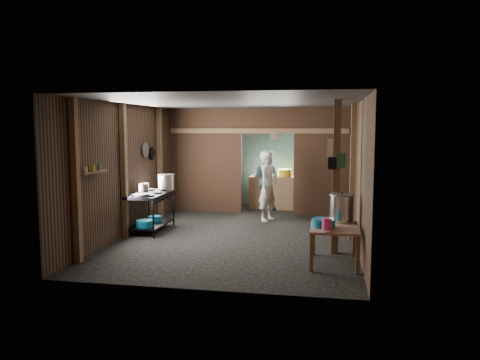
% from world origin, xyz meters
% --- Properties ---
extents(floor, '(4.50, 7.00, 0.00)m').
position_xyz_m(floor, '(0.00, 0.00, 0.00)').
color(floor, black).
rests_on(floor, ground).
extents(ceiling, '(4.50, 7.00, 0.00)m').
position_xyz_m(ceiling, '(0.00, 0.00, 2.60)').
color(ceiling, '#474645').
rests_on(ceiling, ground).
extents(wall_back, '(4.50, 0.00, 2.60)m').
position_xyz_m(wall_back, '(0.00, 3.50, 1.30)').
color(wall_back, brown).
rests_on(wall_back, ground).
extents(wall_front, '(4.50, 0.00, 2.60)m').
position_xyz_m(wall_front, '(0.00, -3.50, 1.30)').
color(wall_front, brown).
rests_on(wall_front, ground).
extents(wall_left, '(0.00, 7.00, 2.60)m').
position_xyz_m(wall_left, '(-2.25, 0.00, 1.30)').
color(wall_left, brown).
rests_on(wall_left, ground).
extents(wall_right, '(0.00, 7.00, 2.60)m').
position_xyz_m(wall_right, '(2.25, 0.00, 1.30)').
color(wall_right, brown).
rests_on(wall_right, ground).
extents(partition_left, '(1.85, 0.10, 2.60)m').
position_xyz_m(partition_left, '(-1.32, 2.20, 1.30)').
color(partition_left, '#482B19').
rests_on(partition_left, floor).
extents(partition_right, '(1.35, 0.10, 2.60)m').
position_xyz_m(partition_right, '(1.57, 2.20, 1.30)').
color(partition_right, '#482B19').
rests_on(partition_right, floor).
extents(partition_header, '(1.30, 0.10, 0.60)m').
position_xyz_m(partition_header, '(0.25, 2.20, 2.30)').
color(partition_header, '#482B19').
rests_on(partition_header, wall_back).
extents(turquoise_panel, '(4.40, 0.06, 2.50)m').
position_xyz_m(turquoise_panel, '(0.00, 3.44, 1.25)').
color(turquoise_panel, '#90C9C8').
rests_on(turquoise_panel, wall_back).
extents(back_counter, '(1.20, 0.50, 0.85)m').
position_xyz_m(back_counter, '(0.30, 2.95, 0.42)').
color(back_counter, '#7C5E49').
rests_on(back_counter, floor).
extents(wall_clock, '(0.20, 0.03, 0.20)m').
position_xyz_m(wall_clock, '(0.25, 3.40, 1.90)').
color(wall_clock, silver).
rests_on(wall_clock, wall_back).
extents(post_left_a, '(0.10, 0.12, 2.60)m').
position_xyz_m(post_left_a, '(-2.18, -2.60, 1.30)').
color(post_left_a, '#7C5E49').
rests_on(post_left_a, floor).
extents(post_left_b, '(0.10, 0.12, 2.60)m').
position_xyz_m(post_left_b, '(-2.18, -0.80, 1.30)').
color(post_left_b, '#7C5E49').
rests_on(post_left_b, floor).
extents(post_left_c, '(0.10, 0.12, 2.60)m').
position_xyz_m(post_left_c, '(-2.18, 1.20, 1.30)').
color(post_left_c, '#7C5E49').
rests_on(post_left_c, floor).
extents(post_right, '(0.10, 0.12, 2.60)m').
position_xyz_m(post_right, '(2.18, -0.20, 1.30)').
color(post_right, '#7C5E49').
rests_on(post_right, floor).
extents(post_free, '(0.12, 0.12, 2.60)m').
position_xyz_m(post_free, '(1.85, -1.30, 1.30)').
color(post_free, '#7C5E49').
rests_on(post_free, floor).
extents(cross_beam, '(4.40, 0.12, 0.12)m').
position_xyz_m(cross_beam, '(0.00, 2.15, 2.05)').
color(cross_beam, '#7C5E49').
rests_on(cross_beam, wall_left).
extents(pan_lid_big, '(0.03, 0.34, 0.34)m').
position_xyz_m(pan_lid_big, '(-2.21, 0.40, 1.65)').
color(pan_lid_big, slate).
rests_on(pan_lid_big, wall_left).
extents(pan_lid_small, '(0.03, 0.30, 0.30)m').
position_xyz_m(pan_lid_small, '(-2.21, 0.80, 1.55)').
color(pan_lid_small, black).
rests_on(pan_lid_small, wall_left).
extents(wall_shelf, '(0.14, 0.80, 0.03)m').
position_xyz_m(wall_shelf, '(-2.15, -2.10, 1.40)').
color(wall_shelf, '#7C5E49').
rests_on(wall_shelf, wall_left).
extents(jar_white, '(0.07, 0.07, 0.10)m').
position_xyz_m(jar_white, '(-2.15, -2.35, 1.47)').
color(jar_white, silver).
rests_on(jar_white, wall_shelf).
extents(jar_yellow, '(0.08, 0.08, 0.10)m').
position_xyz_m(jar_yellow, '(-2.15, -2.10, 1.47)').
color(jar_yellow, gold).
rests_on(jar_yellow, wall_shelf).
extents(jar_green, '(0.06, 0.06, 0.10)m').
position_xyz_m(jar_green, '(-2.15, -1.88, 1.47)').
color(jar_green, '#2F6D3A').
rests_on(jar_green, wall_shelf).
extents(bag_white, '(0.22, 0.15, 0.32)m').
position_xyz_m(bag_white, '(1.80, -1.22, 1.78)').
color(bag_white, silver).
rests_on(bag_white, post_free).
extents(bag_green, '(0.16, 0.12, 0.24)m').
position_xyz_m(bag_green, '(1.92, -1.36, 1.60)').
color(bag_green, '#2F6D3A').
rests_on(bag_green, post_free).
extents(bag_black, '(0.14, 0.10, 0.20)m').
position_xyz_m(bag_black, '(1.78, -1.38, 1.55)').
color(bag_black, black).
rests_on(bag_black, post_free).
extents(gas_range, '(0.69, 1.34, 0.79)m').
position_xyz_m(gas_range, '(-1.88, -0.22, 0.40)').
color(gas_range, black).
rests_on(gas_range, floor).
extents(prep_table, '(0.74, 1.02, 0.60)m').
position_xyz_m(prep_table, '(1.83, -1.95, 0.30)').
color(prep_table, '#A26C55').
rests_on(prep_table, floor).
extents(stove_pot_large, '(0.45, 0.45, 0.36)m').
position_xyz_m(stove_pot_large, '(-1.71, 0.30, 0.95)').
color(stove_pot_large, silver).
rests_on(stove_pot_large, gas_range).
extents(stove_pot_med, '(0.31, 0.31, 0.21)m').
position_xyz_m(stove_pot_med, '(-2.05, -0.18, 0.88)').
color(stove_pot_med, silver).
rests_on(stove_pot_med, gas_range).
extents(frying_pan, '(0.44, 0.58, 0.07)m').
position_xyz_m(frying_pan, '(-1.88, -0.68, 0.82)').
color(frying_pan, slate).
rests_on(frying_pan, gas_range).
extents(blue_tub_front, '(0.33, 0.33, 0.14)m').
position_xyz_m(blue_tub_front, '(-1.88, -0.56, 0.22)').
color(blue_tub_front, '#0E739F').
rests_on(blue_tub_front, gas_range).
extents(blue_tub_back, '(0.29, 0.29, 0.12)m').
position_xyz_m(blue_tub_back, '(-1.88, 0.01, 0.21)').
color(blue_tub_back, '#0E739F').
rests_on(blue_tub_back, gas_range).
extents(stock_pot, '(0.42, 0.42, 0.47)m').
position_xyz_m(stock_pot, '(1.95, -1.55, 0.82)').
color(stock_pot, silver).
rests_on(stock_pot, prep_table).
extents(wash_basin, '(0.47, 0.47, 0.13)m').
position_xyz_m(wash_basin, '(1.66, -2.05, 0.67)').
color(wash_basin, '#0E739F').
rests_on(wash_basin, prep_table).
extents(pink_bucket, '(0.18, 0.18, 0.18)m').
position_xyz_m(pink_bucket, '(1.71, -2.23, 0.69)').
color(pink_bucket, '#EF3C8E').
rests_on(pink_bucket, prep_table).
extents(knife, '(0.29, 0.15, 0.01)m').
position_xyz_m(knife, '(1.82, -2.41, 0.61)').
color(knife, silver).
rests_on(knife, prep_table).
extents(yellow_tub, '(0.35, 0.35, 0.19)m').
position_xyz_m(yellow_tub, '(0.62, 2.95, 0.95)').
color(yellow_tub, gold).
rests_on(yellow_tub, back_counter).
extents(red_cup, '(0.13, 0.13, 0.15)m').
position_xyz_m(red_cup, '(-0.01, 2.95, 0.93)').
color(red_cup, red).
rests_on(red_cup, back_counter).
extents(cook, '(0.57, 0.68, 1.61)m').
position_xyz_m(cook, '(0.38, 1.30, 0.80)').
color(cook, beige).
rests_on(cook, floor).
extents(worker_back, '(0.91, 0.80, 1.56)m').
position_xyz_m(worker_back, '(0.12, 2.89, 0.78)').
color(worker_back, '#5693A3').
rests_on(worker_back, floor).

